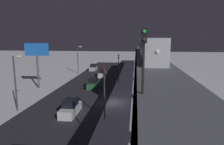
{
  "coord_description": "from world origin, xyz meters",
  "views": [
    {
      "loc": [
        -3.89,
        30.07,
        9.92
      ],
      "look_at": [
        1.28,
        -13.84,
        2.36
      ],
      "focal_mm": 32.63,
      "sensor_mm": 36.0,
      "label": 1
    }
  ],
  "objects_px": {
    "sedan_white": "(103,74)",
    "sedan_green": "(93,84)",
    "traffic_light_near": "(104,86)",
    "sedan_silver": "(93,68)",
    "traffic_light_mid": "(118,65)",
    "commercial_billboard": "(37,54)",
    "subway_train": "(148,46)",
    "rail_signal": "(144,50)",
    "sedan_white_2": "(70,108)"
  },
  "relations": [
    {
      "from": "traffic_light_near",
      "to": "commercial_billboard",
      "type": "xyz_separation_m",
      "value": [
        15.4,
        -13.95,
        2.63
      ]
    },
    {
      "from": "traffic_light_near",
      "to": "sedan_white_2",
      "type": "bearing_deg",
      "value": -13.77
    },
    {
      "from": "subway_train",
      "to": "traffic_light_near",
      "type": "xyz_separation_m",
      "value": [
        6.08,
        18.2,
        -4.08
      ]
    },
    {
      "from": "sedan_silver",
      "to": "traffic_light_near",
      "type": "xyz_separation_m",
      "value": [
        -9.3,
        37.42,
        3.4
      ]
    },
    {
      "from": "sedan_silver",
      "to": "commercial_billboard",
      "type": "height_order",
      "value": "commercial_billboard"
    },
    {
      "from": "sedan_white",
      "to": "traffic_light_mid",
      "type": "bearing_deg",
      "value": -57.32
    },
    {
      "from": "sedan_silver",
      "to": "sedan_white",
      "type": "bearing_deg",
      "value": 114.36
    },
    {
      "from": "rail_signal",
      "to": "sedan_green",
      "type": "height_order",
      "value": "rail_signal"
    },
    {
      "from": "sedan_silver",
      "to": "traffic_light_mid",
      "type": "relative_size",
      "value": 0.66
    },
    {
      "from": "traffic_light_near",
      "to": "commercial_billboard",
      "type": "relative_size",
      "value": 0.72
    },
    {
      "from": "traffic_light_near",
      "to": "traffic_light_mid",
      "type": "distance_m",
      "value": 19.93
    },
    {
      "from": "sedan_green",
      "to": "traffic_light_mid",
      "type": "xyz_separation_m",
      "value": [
        -4.7,
        -4.44,
        3.4
      ]
    },
    {
      "from": "subway_train",
      "to": "sedan_green",
      "type": "distance_m",
      "value": 13.4
    },
    {
      "from": "subway_train",
      "to": "traffic_light_near",
      "type": "relative_size",
      "value": 5.76
    },
    {
      "from": "traffic_light_near",
      "to": "rail_signal",
      "type": "bearing_deg",
      "value": 110.28
    },
    {
      "from": "sedan_silver",
      "to": "sedan_white_2",
      "type": "height_order",
      "value": "same"
    },
    {
      "from": "commercial_billboard",
      "to": "traffic_light_near",
      "type": "bearing_deg",
      "value": 137.83
    },
    {
      "from": "sedan_white_2",
      "to": "sedan_silver",
      "type": "bearing_deg",
      "value": 97.23
    },
    {
      "from": "subway_train",
      "to": "sedan_white_2",
      "type": "height_order",
      "value": "subway_train"
    },
    {
      "from": "sedan_green",
      "to": "traffic_light_mid",
      "type": "distance_m",
      "value": 7.31
    },
    {
      "from": "rail_signal",
      "to": "sedan_white",
      "type": "distance_m",
      "value": 40.39
    },
    {
      "from": "sedan_silver",
      "to": "subway_train",
      "type": "bearing_deg",
      "value": 128.66
    },
    {
      "from": "sedan_green",
      "to": "commercial_billboard",
      "type": "relative_size",
      "value": 0.48
    },
    {
      "from": "sedan_white",
      "to": "rail_signal",
      "type": "bearing_deg",
      "value": -77.05
    },
    {
      "from": "sedan_green",
      "to": "sedan_silver",
      "type": "relative_size",
      "value": 1.01
    },
    {
      "from": "commercial_billboard",
      "to": "sedan_silver",
      "type": "bearing_deg",
      "value": -104.57
    },
    {
      "from": "traffic_light_mid",
      "to": "commercial_billboard",
      "type": "relative_size",
      "value": 0.72
    },
    {
      "from": "rail_signal",
      "to": "commercial_billboard",
      "type": "relative_size",
      "value": 0.45
    },
    {
      "from": "commercial_billboard",
      "to": "subway_train",
      "type": "bearing_deg",
      "value": -168.81
    },
    {
      "from": "subway_train",
      "to": "sedan_white_2",
      "type": "xyz_separation_m",
      "value": [
        10.78,
        17.05,
        -7.48
      ]
    },
    {
      "from": "commercial_billboard",
      "to": "sedan_green",
      "type": "bearing_deg",
      "value": -171.81
    },
    {
      "from": "sedan_white",
      "to": "traffic_light_near",
      "type": "distance_m",
      "value": 27.87
    },
    {
      "from": "sedan_white",
      "to": "sedan_white_2",
      "type": "bearing_deg",
      "value": -90.0
    },
    {
      "from": "sedan_white",
      "to": "sedan_green",
      "type": "relative_size",
      "value": 0.94
    },
    {
      "from": "sedan_silver",
      "to": "traffic_light_mid",
      "type": "height_order",
      "value": "traffic_light_mid"
    },
    {
      "from": "subway_train",
      "to": "sedan_silver",
      "type": "xyz_separation_m",
      "value": [
        15.38,
        -19.22,
        -7.48
      ]
    },
    {
      "from": "sedan_silver",
      "to": "traffic_light_mid",
      "type": "xyz_separation_m",
      "value": [
        -9.3,
        17.49,
        3.4
      ]
    },
    {
      "from": "sedan_green",
      "to": "traffic_light_near",
      "type": "relative_size",
      "value": 0.67
    },
    {
      "from": "sedan_green",
      "to": "sedan_white",
      "type": "bearing_deg",
      "value": 90.0
    },
    {
      "from": "subway_train",
      "to": "commercial_billboard",
      "type": "distance_m",
      "value": 21.95
    },
    {
      "from": "subway_train",
      "to": "commercial_billboard",
      "type": "xyz_separation_m",
      "value": [
        21.48,
        4.25,
        -1.45
      ]
    },
    {
      "from": "rail_signal",
      "to": "traffic_light_near",
      "type": "bearing_deg",
      "value": -69.72
    },
    {
      "from": "sedan_silver",
      "to": "commercial_billboard",
      "type": "xyz_separation_m",
      "value": [
        6.1,
        23.47,
        6.03
      ]
    },
    {
      "from": "sedan_white",
      "to": "commercial_billboard",
      "type": "distance_m",
      "value": 18.11
    },
    {
      "from": "rail_signal",
      "to": "sedan_white_2",
      "type": "xyz_separation_m",
      "value": [
        8.85,
        -12.39,
        -8.43
      ]
    },
    {
      "from": "sedan_white_2",
      "to": "traffic_light_mid",
      "type": "xyz_separation_m",
      "value": [
        -4.7,
        -18.78,
        3.4
      ]
    },
    {
      "from": "sedan_silver",
      "to": "sedan_white_2",
      "type": "distance_m",
      "value": 36.56
    },
    {
      "from": "sedan_green",
      "to": "sedan_silver",
      "type": "height_order",
      "value": "same"
    },
    {
      "from": "sedan_green",
      "to": "traffic_light_near",
      "type": "bearing_deg",
      "value": -73.12
    },
    {
      "from": "rail_signal",
      "to": "sedan_white_2",
      "type": "relative_size",
      "value": 0.85
    }
  ]
}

